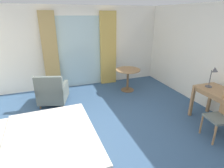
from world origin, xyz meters
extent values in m
cube|color=#38567A|center=(0.00, 0.00, -0.05)|extent=(6.07, 6.62, 0.10)
cube|color=white|center=(0.00, 3.05, 1.28)|extent=(5.67, 0.12, 2.56)
cube|color=silver|center=(0.01, 2.97, 1.13)|extent=(1.40, 0.02, 2.25)
cube|color=tan|center=(-0.92, 2.87, 1.20)|extent=(0.45, 0.10, 2.40)
cube|color=tan|center=(0.93, 2.87, 1.20)|extent=(0.54, 0.10, 2.40)
cube|color=#9E754C|center=(-1.49, -0.33, 0.14)|extent=(2.13, 1.89, 0.27)
cube|color=white|center=(-1.49, -0.33, 0.38)|extent=(2.06, 1.83, 0.21)
cube|color=silver|center=(-1.14, -0.32, 0.50)|extent=(1.42, 1.85, 0.03)
cube|color=#9E754C|center=(2.59, 0.06, 0.37)|extent=(0.06, 0.06, 0.74)
cube|color=#9E754C|center=(2.04, 0.07, 0.37)|extent=(0.06, 0.06, 0.74)
cube|color=slate|center=(1.88, -0.78, 0.44)|extent=(0.46, 0.46, 0.04)
cylinder|color=#9E754C|center=(1.73, -0.57, 0.21)|extent=(0.04, 0.04, 0.42)
cylinder|color=#9E754C|center=(1.67, -0.93, 0.21)|extent=(0.04, 0.04, 0.42)
cylinder|color=#9E754C|center=(2.09, -0.62, 0.21)|extent=(0.04, 0.04, 0.42)
cylinder|color=#4C4C51|center=(2.26, -0.11, 0.79)|extent=(0.14, 0.14, 0.02)
cylinder|color=#4C4C51|center=(2.26, -0.11, 0.98)|extent=(0.02, 0.02, 0.37)
cone|color=#4C4C51|center=(2.26, -0.18, 1.20)|extent=(0.12, 0.14, 0.14)
cube|color=slate|center=(-0.99, 1.90, 0.23)|extent=(0.89, 0.95, 0.27)
cube|color=slate|center=(-1.09, 1.58, 0.62)|extent=(0.69, 0.32, 0.50)
cube|color=slate|center=(-0.71, 1.81, 0.45)|extent=(0.33, 0.78, 0.16)
cube|color=slate|center=(-1.27, 1.98, 0.45)|extent=(0.33, 0.78, 0.16)
cylinder|color=#4C3D2D|center=(-0.62, 2.13, 0.05)|extent=(0.04, 0.04, 0.10)
cylinder|color=#4C3D2D|center=(-1.16, 2.30, 0.05)|extent=(0.04, 0.04, 0.10)
cylinder|color=#4C3D2D|center=(-0.81, 1.50, 0.05)|extent=(0.04, 0.04, 0.10)
cylinder|color=#4C3D2D|center=(-1.36, 1.67, 0.05)|extent=(0.04, 0.04, 0.10)
cylinder|color=#9E754C|center=(1.27, 2.00, 0.68)|extent=(0.75, 0.75, 0.03)
cylinder|color=brown|center=(1.27, 2.00, 0.33)|extent=(0.07, 0.07, 0.67)
cylinder|color=brown|center=(1.27, 2.00, 0.01)|extent=(0.42, 0.42, 0.02)
camera|label=1|loc=(-1.05, -2.86, 2.30)|focal=28.95mm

